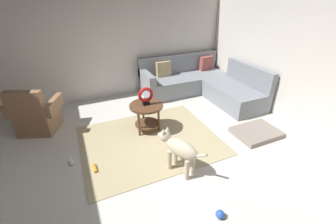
{
  "coord_description": "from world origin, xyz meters",
  "views": [
    {
      "loc": [
        -0.86,
        -2.32,
        2.29
      ],
      "look_at": [
        0.45,
        0.6,
        0.55
      ],
      "focal_mm": 23.66,
      "sensor_mm": 36.0,
      "label": 1
    }
  ],
  "objects_px": {
    "dog_toy_rope": "(95,168)",
    "dog_toy_ball": "(220,214)",
    "sectional_couch": "(201,84)",
    "armchair": "(36,116)",
    "side_table": "(147,111)",
    "torus_sculpture": "(146,96)",
    "dog_bed_mat": "(256,132)",
    "dog_toy_bone": "(71,162)",
    "dog": "(179,149)"
  },
  "relations": [
    {
      "from": "sectional_couch",
      "to": "dog",
      "type": "xyz_separation_m",
      "value": [
        -1.7,
        -2.17,
        0.09
      ]
    },
    {
      "from": "torus_sculpture",
      "to": "dog_toy_bone",
      "type": "xyz_separation_m",
      "value": [
        -1.36,
        -0.39,
        -0.68
      ]
    },
    {
      "from": "dog_toy_ball",
      "to": "dog_toy_bone",
      "type": "relative_size",
      "value": 0.58
    },
    {
      "from": "sectional_couch",
      "to": "torus_sculpture",
      "type": "height_order",
      "value": "sectional_couch"
    },
    {
      "from": "dog_toy_bone",
      "to": "torus_sculpture",
      "type": "bearing_deg",
      "value": 15.9
    },
    {
      "from": "dog_toy_rope",
      "to": "dog_toy_bone",
      "type": "distance_m",
      "value": 0.43
    },
    {
      "from": "torus_sculpture",
      "to": "dog_toy_ball",
      "type": "xyz_separation_m",
      "value": [
        0.15,
        -2.07,
        -0.66
      ]
    },
    {
      "from": "dog_bed_mat",
      "to": "dog_toy_rope",
      "type": "height_order",
      "value": "dog_bed_mat"
    },
    {
      "from": "dog_bed_mat",
      "to": "dog",
      "type": "xyz_separation_m",
      "value": [
        -1.7,
        -0.23,
        0.33
      ]
    },
    {
      "from": "dog_toy_ball",
      "to": "dog_bed_mat",
      "type": "bearing_deg",
      "value": 34.95
    },
    {
      "from": "armchair",
      "to": "side_table",
      "type": "xyz_separation_m",
      "value": [
        1.83,
        -0.81,
        0.09
      ]
    },
    {
      "from": "torus_sculpture",
      "to": "dog_bed_mat",
      "type": "bearing_deg",
      "value": -28.16
    },
    {
      "from": "armchair",
      "to": "dog_bed_mat",
      "type": "relative_size",
      "value": 1.2
    },
    {
      "from": "dog",
      "to": "armchair",
      "type": "bearing_deg",
      "value": 108.62
    },
    {
      "from": "sectional_couch",
      "to": "side_table",
      "type": "xyz_separation_m",
      "value": [
        -1.77,
        -1.0,
        0.13
      ]
    },
    {
      "from": "armchair",
      "to": "side_table",
      "type": "distance_m",
      "value": 2.01
    },
    {
      "from": "dog_bed_mat",
      "to": "dog_toy_bone",
      "type": "xyz_separation_m",
      "value": [
        -3.13,
        0.55,
        -0.01
      ]
    },
    {
      "from": "side_table",
      "to": "dog_toy_ball",
      "type": "xyz_separation_m",
      "value": [
        0.15,
        -2.07,
        -0.36
      ]
    },
    {
      "from": "sectional_couch",
      "to": "armchair",
      "type": "bearing_deg",
      "value": -176.99
    },
    {
      "from": "side_table",
      "to": "dog_toy_ball",
      "type": "distance_m",
      "value": 2.11
    },
    {
      "from": "sectional_couch",
      "to": "dog_toy_bone",
      "type": "distance_m",
      "value": 3.43
    },
    {
      "from": "torus_sculpture",
      "to": "dog_toy_ball",
      "type": "bearing_deg",
      "value": -85.94
    },
    {
      "from": "dog_toy_rope",
      "to": "dog_toy_ball",
      "type": "bearing_deg",
      "value": -49.25
    },
    {
      "from": "armchair",
      "to": "dog_toy_ball",
      "type": "distance_m",
      "value": 3.51
    },
    {
      "from": "dog",
      "to": "dog_toy_ball",
      "type": "bearing_deg",
      "value": -109.78
    },
    {
      "from": "dog_toy_ball",
      "to": "dog_toy_bone",
      "type": "bearing_deg",
      "value": 131.91
    },
    {
      "from": "sectional_couch",
      "to": "dog_toy_bone",
      "type": "height_order",
      "value": "sectional_couch"
    },
    {
      "from": "dog",
      "to": "dog_toy_bone",
      "type": "bearing_deg",
      "value": 126.13
    },
    {
      "from": "armchair",
      "to": "dog",
      "type": "bearing_deg",
      "value": -25.29
    },
    {
      "from": "dog_toy_bone",
      "to": "dog_bed_mat",
      "type": "bearing_deg",
      "value": -10.06
    },
    {
      "from": "sectional_couch",
      "to": "armchair",
      "type": "xyz_separation_m",
      "value": [
        -3.6,
        -0.19,
        0.03
      ]
    },
    {
      "from": "torus_sculpture",
      "to": "dog_toy_bone",
      "type": "bearing_deg",
      "value": -164.1
    },
    {
      "from": "side_table",
      "to": "torus_sculpture",
      "type": "height_order",
      "value": "torus_sculpture"
    },
    {
      "from": "dog",
      "to": "dog_toy_bone",
      "type": "distance_m",
      "value": 1.66
    },
    {
      "from": "dog_bed_mat",
      "to": "dog_toy_ball",
      "type": "bearing_deg",
      "value": -145.05
    },
    {
      "from": "dog",
      "to": "sectional_couch",
      "type": "bearing_deg",
      "value": 26.71
    },
    {
      "from": "dog_toy_bone",
      "to": "sectional_couch",
      "type": "bearing_deg",
      "value": 23.89
    },
    {
      "from": "dog_bed_mat",
      "to": "dog_toy_rope",
      "type": "bearing_deg",
      "value": 174.66
    },
    {
      "from": "side_table",
      "to": "dog_toy_bone",
      "type": "distance_m",
      "value": 1.47
    },
    {
      "from": "armchair",
      "to": "dog_toy_ball",
      "type": "bearing_deg",
      "value": -34.54
    },
    {
      "from": "armchair",
      "to": "dog_toy_ball",
      "type": "height_order",
      "value": "armchair"
    },
    {
      "from": "side_table",
      "to": "dog_toy_ball",
      "type": "height_order",
      "value": "side_table"
    },
    {
      "from": "dog_bed_mat",
      "to": "torus_sculpture",
      "type": "bearing_deg",
      "value": 151.84
    },
    {
      "from": "dog_bed_mat",
      "to": "dog_toy_bone",
      "type": "height_order",
      "value": "dog_bed_mat"
    },
    {
      "from": "torus_sculpture",
      "to": "dog_toy_rope",
      "type": "relative_size",
      "value": 1.89
    },
    {
      "from": "side_table",
      "to": "dog",
      "type": "bearing_deg",
      "value": -86.93
    },
    {
      "from": "sectional_couch",
      "to": "dog_toy_rope",
      "type": "distance_m",
      "value": 3.29
    },
    {
      "from": "side_table",
      "to": "dog_toy_rope",
      "type": "height_order",
      "value": "side_table"
    },
    {
      "from": "sectional_couch",
      "to": "dog_bed_mat",
      "type": "height_order",
      "value": "sectional_couch"
    },
    {
      "from": "dog_toy_rope",
      "to": "side_table",
      "type": "bearing_deg",
      "value": 32.88
    }
  ]
}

